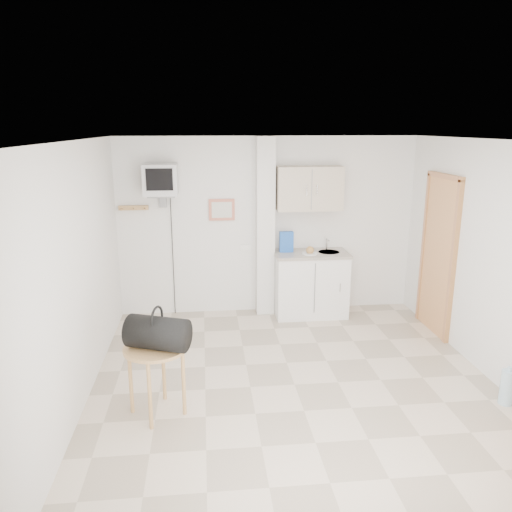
{
  "coord_description": "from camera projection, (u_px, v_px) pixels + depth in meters",
  "views": [
    {
      "loc": [
        -0.9,
        -4.65,
        2.63
      ],
      "look_at": [
        -0.34,
        0.6,
        1.25
      ],
      "focal_mm": 35.0,
      "sensor_mm": 36.0,
      "label": 1
    }
  ],
  "objects": [
    {
      "name": "ground",
      "position": [
        295.0,
        385.0,
        5.23
      ],
      "size": [
        4.5,
        4.5,
        0.0
      ],
      "primitive_type": "plane",
      "color": "beige",
      "rests_on": "ground"
    },
    {
      "name": "room_envelope",
      "position": [
        320.0,
        239.0,
        4.95
      ],
      "size": [
        4.24,
        4.54,
        2.55
      ],
      "color": "white",
      "rests_on": "ground"
    },
    {
      "name": "kitchenette",
      "position": [
        310.0,
        260.0,
        7.01
      ],
      "size": [
        1.03,
        0.58,
        2.1
      ],
      "color": "white",
      "rests_on": "ground"
    },
    {
      "name": "crt_television",
      "position": [
        161.0,
        180.0,
        6.54
      ],
      "size": [
        0.44,
        0.45,
        2.15
      ],
      "color": "slate",
      "rests_on": "ground"
    },
    {
      "name": "round_table",
      "position": [
        156.0,
        357.0,
        4.57
      ],
      "size": [
        0.58,
        0.58,
        0.68
      ],
      "rotation": [
        0.0,
        0.0,
        -0.17
      ],
      "color": "#A8854C",
      "rests_on": "ground"
    },
    {
      "name": "duffel_bag",
      "position": [
        158.0,
        333.0,
        4.46
      ],
      "size": [
        0.62,
        0.48,
        0.41
      ],
      "rotation": [
        0.0,
        0.0,
        -0.37
      ],
      "color": "black",
      "rests_on": "round_table"
    },
    {
      "name": "water_bottle",
      "position": [
        507.0,
        387.0,
        4.83
      ],
      "size": [
        0.13,
        0.13,
        0.39
      ],
      "color": "#A4C5D8",
      "rests_on": "ground"
    }
  ]
}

